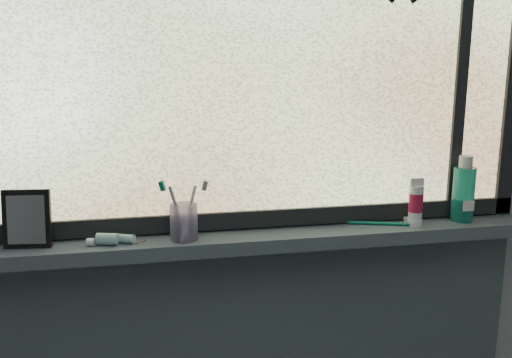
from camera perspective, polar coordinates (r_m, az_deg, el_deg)
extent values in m
cube|color=#9EA3A8|center=(1.65, 0.40, 3.04)|extent=(3.00, 0.01, 2.50)
cube|color=#45525C|center=(1.64, 0.92, -6.06)|extent=(1.62, 0.14, 0.04)
cube|color=silver|center=(1.60, 0.59, 12.83)|extent=(1.50, 0.01, 1.00)
cube|color=black|center=(1.67, 0.58, -3.91)|extent=(1.60, 0.03, 0.05)
cube|color=black|center=(1.82, 19.95, 12.08)|extent=(0.03, 0.03, 1.00)
cube|color=black|center=(1.61, -21.94, -3.69)|extent=(0.13, 0.08, 0.15)
cylinder|color=#AEA3D7|center=(1.57, -7.23, -4.30)|extent=(0.09, 0.09, 0.10)
cylinder|color=teal|center=(1.83, 20.05, -0.90)|extent=(0.07, 0.07, 0.17)
cylinder|color=silver|center=(1.74, 15.71, -2.06)|extent=(0.05, 0.05, 0.10)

